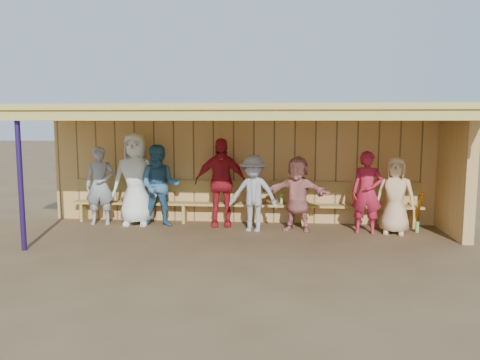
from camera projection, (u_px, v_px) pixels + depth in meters
The scene contains 12 objects.
ground at pixel (238, 235), 9.17m from camera, with size 90.00×90.00×0.00m, color brown.
player_a at pixel (100, 186), 10.08m from camera, with size 0.62×0.41×1.69m, color #9C9DA4.
player_b at pixel (136, 179), 10.02m from camera, with size 0.97×0.63×1.98m, color white.
player_c at pixel (160, 186), 9.87m from camera, with size 0.84×0.66×1.74m, color teal.
player_d at pixel (221, 182), 9.89m from camera, with size 1.10×0.46×1.87m, color red.
player_e at pixel (253, 193), 9.43m from camera, with size 1.00×0.58×1.55m, color #99979F.
player_f at pixel (297, 194), 9.48m from camera, with size 1.41×0.45×1.52m, color tan.
player_g at pixel (367, 192), 9.26m from camera, with size 0.60×0.39×1.64m, color #AE1B34.
player_h at pixel (395, 195), 9.22m from camera, with size 0.75×0.49×1.54m, color #E1B37F.
dugout_structure at pixel (260, 147), 9.60m from camera, with size 8.80×3.20×2.50m.
bench at pixel (243, 199), 10.20m from camera, with size 7.60×0.34×0.93m.
dugout_equipment at pixel (209, 202), 10.15m from camera, with size 6.90×0.62×0.80m.
Camera 1 is at (0.84, -8.92, 2.20)m, focal length 35.00 mm.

